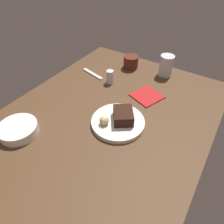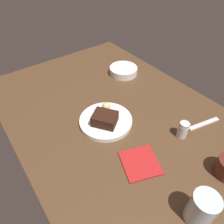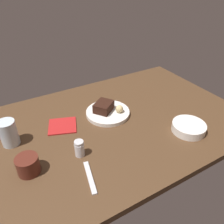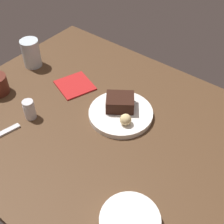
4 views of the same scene
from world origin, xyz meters
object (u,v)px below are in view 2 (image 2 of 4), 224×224
Objects in this scene: salt_shaker at (183,130)px; water_glass at (202,209)px; dessert_plate at (106,121)px; folded_napkin at (140,163)px; chocolate_cake_slice at (105,119)px; bread_roll at (106,107)px; side_bowl at (123,71)px; dessert_spoon at (204,124)px.

salt_shaker is 0.62× the size of water_glass.
dessert_plate is 1.72× the size of folded_napkin.
salt_shaker is at bearing 39.34° from dessert_plate.
dessert_plate is at bearing 135.23° from chocolate_cake_slice.
dessert_plate is 30.67cm from salt_shaker.
folded_napkin is (27.92, -5.63, -3.52)cm from bread_roll.
side_bowl reaches higher than dessert_plate.
dessert_spoon is (1.59, 12.50, -3.10)cm from salt_shaker.
salt_shaker is 0.47× the size of dessert_spoon.
salt_shaker is at bearing -12.24° from side_bowl.
bread_roll reaches higher than folded_napkin.
salt_shaker is (22.13, 20.87, -0.78)cm from chocolate_cake_slice.
dessert_plate is 3.13× the size of salt_shaker.
water_glass reaches higher than side_bowl.
side_bowl is 58.28cm from folded_napkin.
bread_roll is 51.01cm from water_glass.
bread_roll is 0.33× the size of water_glass.
chocolate_cake_slice is 1.34× the size of salt_shaker.
side_bowl is 50.61cm from dessert_spoon.
folded_napkin is at bearing -90.79° from salt_shaker.
folded_napkin is (-1.89, -33.90, -0.05)cm from dessert_spoon.
dessert_plate is at bearing -25.60° from dessert_spoon.
water_glass is at bearing -23.81° from side_bowl.
water_glass is (50.71, -5.14, 1.84)cm from bread_roll.
bread_roll is 0.30× the size of folded_napkin.
water_glass is 78.20cm from side_bowl.
side_bowl is 1.01× the size of dessert_spoon.
salt_shaker is (28.22, 15.77, -0.37)cm from bread_roll.
water_glass reaches higher than chocolate_cake_slice.
water_glass is at bearing -5.79° from bread_roll.
dessert_spoon is at bearing 82.74° from salt_shaker.
bread_roll is 33.62cm from side_bowl.
salt_shaker is 0.55× the size of folded_napkin.
bread_roll is 0.25× the size of dessert_spoon.
bread_roll reaches higher than dessert_plate.
dessert_spoon is at bearing 86.81° from folded_napkin.
side_bowl is (-20.74, 26.39, -1.92)cm from bread_roll.
folded_napkin is (-0.30, -21.40, -3.15)cm from salt_shaker.
chocolate_cake_slice is at bearing 178.62° from folded_napkin.
dessert_plate is at bearing 175.05° from folded_napkin.
salt_shaker reaches higher than dessert_spoon.
dessert_spoon is (23.73, 33.37, -3.88)cm from chocolate_cake_slice.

